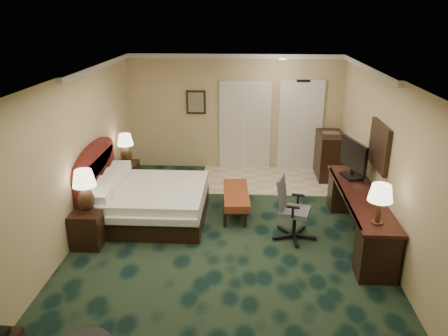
# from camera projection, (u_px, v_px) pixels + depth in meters

# --- Properties ---
(floor) EXTENTS (5.00, 7.50, 0.00)m
(floor) POSITION_uv_depth(u_px,v_px,m) (226.00, 244.00, 7.19)
(floor) COLOR black
(floor) RESTS_ON ground
(ceiling) EXTENTS (5.00, 7.50, 0.00)m
(ceiling) POSITION_uv_depth(u_px,v_px,m) (227.00, 79.00, 6.26)
(ceiling) COLOR silver
(ceiling) RESTS_ON wall_back
(wall_back) EXTENTS (5.00, 0.00, 2.70)m
(wall_back) POSITION_uv_depth(u_px,v_px,m) (235.00, 113.00, 10.24)
(wall_back) COLOR tan
(wall_back) RESTS_ON ground
(wall_left) EXTENTS (0.00, 7.50, 2.70)m
(wall_left) POSITION_uv_depth(u_px,v_px,m) (68.00, 164.00, 6.85)
(wall_left) COLOR tan
(wall_left) RESTS_ON ground
(wall_right) EXTENTS (0.00, 7.50, 2.70)m
(wall_right) POSITION_uv_depth(u_px,v_px,m) (392.00, 170.00, 6.60)
(wall_right) COLOR tan
(wall_right) RESTS_ON ground
(crown_molding) EXTENTS (5.00, 7.50, 0.10)m
(crown_molding) POSITION_uv_depth(u_px,v_px,m) (227.00, 83.00, 6.28)
(crown_molding) COLOR silver
(crown_molding) RESTS_ON wall_back
(tile_patch) EXTENTS (3.20, 1.70, 0.01)m
(tile_patch) POSITION_uv_depth(u_px,v_px,m) (273.00, 180.00, 9.86)
(tile_patch) COLOR beige
(tile_patch) RESTS_ON ground
(headboard) EXTENTS (0.12, 2.00, 1.40)m
(headboard) POSITION_uv_depth(u_px,v_px,m) (97.00, 179.00, 8.01)
(headboard) COLOR #4E1912
(headboard) RESTS_ON ground
(entry_door) EXTENTS (1.02, 0.06, 2.18)m
(entry_door) POSITION_uv_depth(u_px,v_px,m) (300.00, 126.00, 10.24)
(entry_door) COLOR silver
(entry_door) RESTS_ON ground
(closet_doors) EXTENTS (1.20, 0.06, 2.10)m
(closet_doors) POSITION_uv_depth(u_px,v_px,m) (245.00, 126.00, 10.29)
(closet_doors) COLOR beige
(closet_doors) RESTS_ON ground
(wall_art) EXTENTS (0.45, 0.06, 0.55)m
(wall_art) POSITION_uv_depth(u_px,v_px,m) (196.00, 102.00, 10.16)
(wall_art) COLOR #475C53
(wall_art) RESTS_ON wall_back
(wall_mirror) EXTENTS (0.05, 0.95, 0.75)m
(wall_mirror) POSITION_uv_depth(u_px,v_px,m) (379.00, 146.00, 7.09)
(wall_mirror) COLOR white
(wall_mirror) RESTS_ON wall_right
(bed) EXTENTS (1.96, 1.81, 0.62)m
(bed) POSITION_uv_depth(u_px,v_px,m) (151.00, 203.00, 7.98)
(bed) COLOR white
(bed) RESTS_ON ground
(nightstand_near) EXTENTS (0.47, 0.54, 0.59)m
(nightstand_near) POSITION_uv_depth(u_px,v_px,m) (89.00, 228.00, 7.10)
(nightstand_near) COLOR black
(nightstand_near) RESTS_ON ground
(nightstand_far) EXTENTS (0.44, 0.51, 0.55)m
(nightstand_far) POSITION_uv_depth(u_px,v_px,m) (128.00, 175.00, 9.42)
(nightstand_far) COLOR black
(nightstand_far) RESTS_ON ground
(lamp_near) EXTENTS (0.42, 0.42, 0.70)m
(lamp_near) POSITION_uv_depth(u_px,v_px,m) (85.00, 191.00, 6.90)
(lamp_near) COLOR black
(lamp_near) RESTS_ON nightstand_near
(lamp_far) EXTENTS (0.43, 0.43, 0.64)m
(lamp_far) POSITION_uv_depth(u_px,v_px,m) (126.00, 149.00, 9.20)
(lamp_far) COLOR black
(lamp_far) RESTS_ON nightstand_far
(bed_bench) EXTENTS (0.54, 1.34, 0.44)m
(bed_bench) POSITION_uv_depth(u_px,v_px,m) (236.00, 203.00, 8.20)
(bed_bench) COLOR maroon
(bed_bench) RESTS_ON ground
(desk) EXTENTS (0.60, 2.78, 0.80)m
(desk) POSITION_uv_depth(u_px,v_px,m) (358.00, 216.00, 7.26)
(desk) COLOR black
(desk) RESTS_ON ground
(tv) EXTENTS (0.29, 0.87, 0.68)m
(tv) POSITION_uv_depth(u_px,v_px,m) (353.00, 159.00, 7.71)
(tv) COLOR black
(tv) RESTS_ON desk
(desk_lamp) EXTENTS (0.43, 0.43, 0.60)m
(desk_lamp) POSITION_uv_depth(u_px,v_px,m) (379.00, 204.00, 6.05)
(desk_lamp) COLOR black
(desk_lamp) RESTS_ON desk
(desk_chair) EXTENTS (0.75, 0.72, 1.06)m
(desk_chair) POSITION_uv_depth(u_px,v_px,m) (295.00, 209.00, 7.23)
(desk_chair) COLOR #494A56
(desk_chair) RESTS_ON ground
(minibar) EXTENTS (0.54, 0.97, 1.03)m
(minibar) POSITION_uv_depth(u_px,v_px,m) (329.00, 156.00, 9.90)
(minibar) COLOR black
(minibar) RESTS_ON ground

